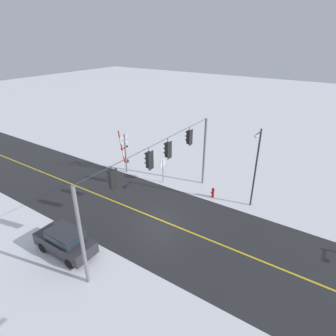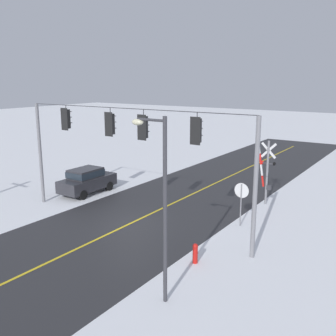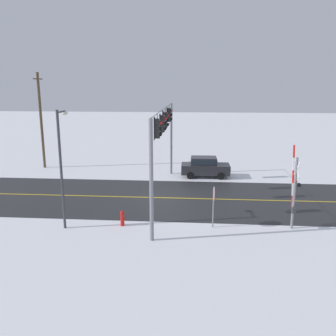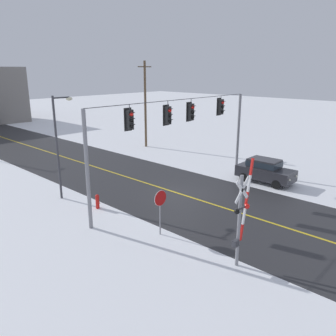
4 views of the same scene
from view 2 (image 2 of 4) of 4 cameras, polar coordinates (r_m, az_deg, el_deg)
The scene contains 9 objects.
ground_plane at distance 21.22m, azimuth -5.78°, elevation -8.24°, with size 160.00×160.00×0.00m, color white.
road_asphalt at distance 17.45m, azimuth -18.82°, elevation -13.77°, with size 9.00×80.00×0.01m, color #28282B.
lane_centre_line at distance 17.44m, azimuth -18.82°, elevation -13.75°, with size 0.14×72.00×0.01m, color gold.
signal_span at distance 20.08m, azimuth -6.13°, elevation 3.68°, with size 14.20×0.47×6.22m.
stop_sign at distance 20.75m, azimuth 10.74°, elevation -3.89°, with size 0.80×0.09×2.35m.
railroad_crossing at distance 24.63m, azimuth 14.26°, elevation -0.06°, with size 1.31×0.31×4.55m.
parked_car_charcoal at distance 26.97m, azimuth -11.84°, elevation -1.69°, with size 1.87×4.22×1.74m.
streetlamp_near at distance 12.96m, azimuth -1.22°, elevation -3.78°, with size 1.39×0.28×6.50m.
fire_hydrant at distance 16.84m, azimuth 4.02°, elevation -12.30°, with size 0.24×0.31×0.88m.
Camera 2 is at (-12.74, 15.14, 7.65)m, focal length 41.48 mm.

